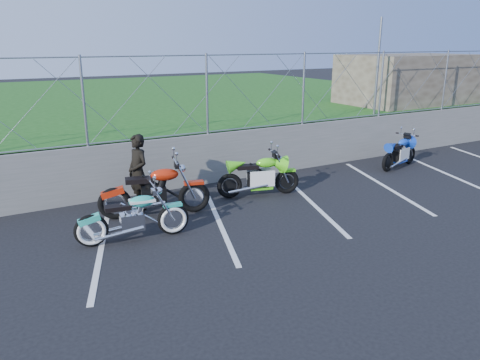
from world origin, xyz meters
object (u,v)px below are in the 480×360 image
sportbike_green (260,177)px  cruiser_turquoise (134,219)px  sportbike_blue (400,154)px  naked_orange (156,193)px  person_standing (138,172)px

sportbike_green → cruiser_turquoise: bearing=-147.3°
cruiser_turquoise → sportbike_blue: bearing=16.1°
sportbike_green → sportbike_blue: bearing=17.5°
cruiser_turquoise → naked_orange: 1.31m
cruiser_turquoise → sportbike_green: size_ratio=1.06×
cruiser_turquoise → sportbike_blue: size_ratio=1.17×
cruiser_turquoise → naked_orange: size_ratio=0.92×
sportbike_blue → cruiser_turquoise: bearing=174.7°
naked_orange → sportbike_green: size_ratio=1.16×
naked_orange → sportbike_green: bearing=16.1°
cruiser_turquoise → sportbike_green: (3.41, 1.09, 0.03)m
cruiser_turquoise → sportbike_green: sportbike_green is taller
cruiser_turquoise → naked_orange: (0.80, 1.03, 0.08)m
sportbike_blue → person_standing: 7.79m
sportbike_green → person_standing: bearing=-175.7°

